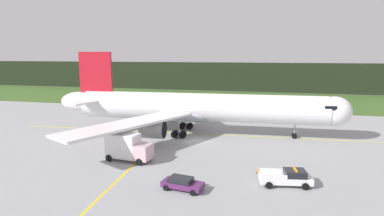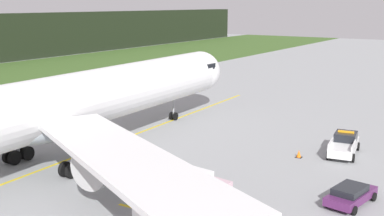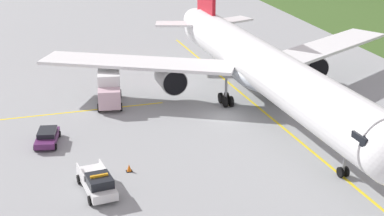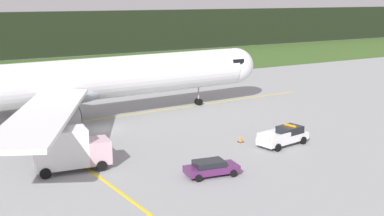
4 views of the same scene
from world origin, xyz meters
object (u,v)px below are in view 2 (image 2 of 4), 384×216
Objects in this scene: ops_pickup_truck at (344,144)px; catering_truck at (182,202)px; airliner at (63,106)px; staff_car at (351,194)px; apron_cone at (299,154)px.

catering_truck is at bearing 170.19° from ops_pickup_truck.
ops_pickup_truck is at bearing -52.84° from airliner.
airliner reaches higher than ops_pickup_truck.
catering_truck reaches higher than staff_car.
ops_pickup_truck is 20.65m from catering_truck.
ops_pickup_truck is 11.45m from staff_car.
airliner is 8.11× the size of catering_truck.
ops_pickup_truck is at bearing -9.81° from catering_truck.
ops_pickup_truck reaches higher than apron_cone.
airliner is at bearing 127.16° from ops_pickup_truck.
ops_pickup_truck is 8.75× the size of apron_cone.
catering_truck is at bearing 178.25° from apron_cone.
airliner reaches higher than staff_car.
airliner is 24.51m from ops_pickup_truck.
ops_pickup_truck is 1.26× the size of staff_car.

